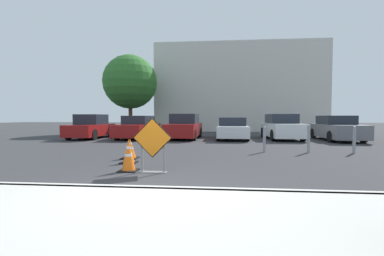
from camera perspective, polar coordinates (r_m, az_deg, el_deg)
The scene contains 18 objects.
ground_plane at distance 14.51m, azimuth 0.88°, elevation -2.95°, with size 96.00×96.00×0.00m, color #333335.
sidewalk_strip at distance 3.39m, azimuth -15.04°, elevation -20.38°, with size 23.37×2.96×0.14m.
curb_lip at distance 4.72m, azimuth -8.64°, elevation -13.66°, with size 23.37×0.20×0.14m.
road_closed_sign at distance 6.37m, azimuth -8.75°, elevation -3.35°, with size 0.98×0.20×1.36m.
traffic_cone_nearest at distance 6.75m, azimuth -13.92°, elevation -5.94°, with size 0.46×0.46×0.82m.
traffic_cone_second at distance 7.91m, azimuth -13.88°, elevation -5.45°, with size 0.47×0.47×0.61m.
traffic_cone_third at distance 8.78m, azimuth -13.61°, elevation -4.49°, with size 0.53×0.53×0.66m.
parked_car_nearest at distance 17.74m, azimuth -21.52°, elevation 0.14°, with size 1.81×4.08×1.53m.
parked_car_second at distance 16.94m, azimuth -11.84°, elevation 0.07°, with size 1.97×4.67×1.45m.
parked_car_third at distance 16.34m, azimuth -1.68°, elevation 0.18°, with size 2.04×4.57×1.56m.
parked_car_fourth at distance 16.17m, azimuth 8.92°, elevation -0.17°, with size 1.99×4.45×1.33m.
parked_car_fifth at distance 16.70m, azimuth 19.25°, elevation 0.09°, with size 1.95×4.18×1.55m.
parked_car_sixth at distance 17.26m, azimuth 29.36°, elevation -0.15°, with size 1.95×4.44×1.45m.
bollard_nearest at distance 10.39m, azimuth 15.78°, elevation -2.30°, with size 0.12×0.12×1.00m.
bollard_second at distance 10.82m, azimuth 24.49°, elevation -2.01°, with size 0.12×0.12×1.09m.
bollard_third at distance 11.48m, azimuth 32.36°, elevation -2.07°, with size 0.12×0.12×1.03m.
building_facade_backdrop at distance 26.49m, azimuth 10.13°, elevation 8.49°, with size 15.99×5.00×8.31m.
street_tree_behind_lot at distance 22.56m, azimuth -13.59°, elevation 9.90°, with size 4.51×4.51×6.57m.
Camera 1 is at (1.09, -4.40, 1.38)m, focal length 24.00 mm.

